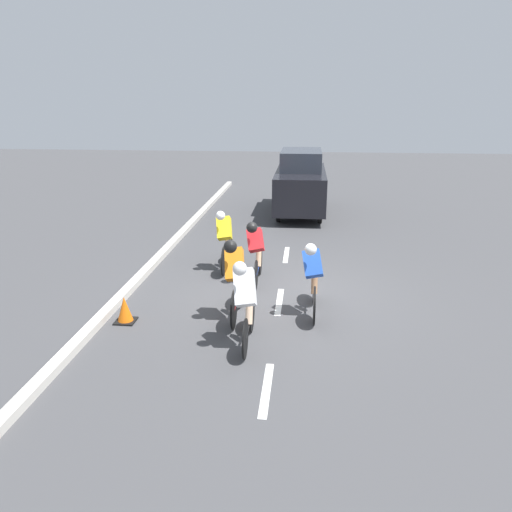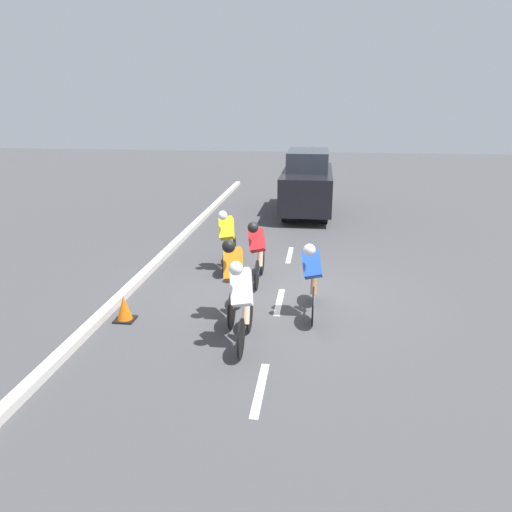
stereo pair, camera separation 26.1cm
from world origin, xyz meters
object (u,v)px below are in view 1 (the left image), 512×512
object	(u,v)px
cyclist_yellow	(225,238)
support_car	(301,182)
traffic_cone	(125,310)
cyclist_blue	(313,276)
cyclist_red	(256,249)
cyclist_white	(246,300)
cyclist_orange	(235,276)

from	to	relation	value
cyclist_yellow	support_car	world-z (taller)	support_car
cyclist_yellow	traffic_cone	xyz separation A→B (m)	(1.36, 3.11, -0.53)
cyclist_yellow	cyclist_blue	size ratio (longest dim) A/B	0.98
cyclist_red	traffic_cone	distance (m)	3.21
cyclist_white	cyclist_orange	size ratio (longest dim) A/B	0.93
cyclist_yellow	cyclist_blue	bearing A→B (deg)	130.26
cyclist_yellow	cyclist_blue	world-z (taller)	cyclist_yellow
cyclist_red	cyclist_orange	world-z (taller)	cyclist_orange
traffic_cone	cyclist_yellow	bearing A→B (deg)	-113.53
cyclist_white	cyclist_blue	xyz separation A→B (m)	(-1.09, -1.39, -0.06)
cyclist_red	cyclist_orange	xyz separation A→B (m)	(0.18, 1.93, 0.06)
cyclist_red	cyclist_orange	distance (m)	1.94
cyclist_blue	cyclist_orange	xyz separation A→B (m)	(1.41, 0.34, 0.07)
cyclist_red	traffic_cone	xyz separation A→B (m)	(2.17, 2.30, -0.54)
cyclist_orange	traffic_cone	size ratio (longest dim) A/B	3.54
cyclist_orange	support_car	xyz separation A→B (m)	(-1.02, -9.22, 0.27)
cyclist_white	support_car	world-z (taller)	support_car
cyclist_orange	support_car	distance (m)	9.28
cyclist_red	traffic_cone	size ratio (longest dim) A/B	3.36
cyclist_white	traffic_cone	world-z (taller)	cyclist_white
traffic_cone	cyclist_blue	bearing A→B (deg)	-168.34
cyclist_white	cyclist_orange	world-z (taller)	cyclist_orange
cyclist_orange	traffic_cone	world-z (taller)	cyclist_orange
cyclist_yellow	cyclist_red	xyz separation A→B (m)	(-0.82, 0.82, 0.00)
cyclist_yellow	cyclist_orange	xyz separation A→B (m)	(-0.63, 2.75, 0.06)
support_car	traffic_cone	world-z (taller)	support_car
cyclist_yellow	cyclist_orange	world-z (taller)	cyclist_orange
cyclist_blue	cyclist_red	bearing A→B (deg)	-52.43
cyclist_white	cyclist_orange	bearing A→B (deg)	-73.19
cyclist_blue	traffic_cone	xyz separation A→B (m)	(3.40, 0.70, -0.52)
cyclist_yellow	traffic_cone	distance (m)	3.44
support_car	traffic_cone	bearing A→B (deg)	72.55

